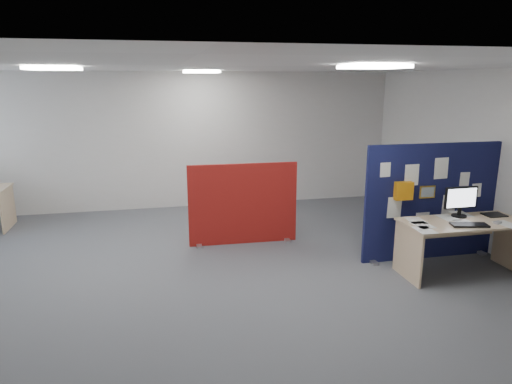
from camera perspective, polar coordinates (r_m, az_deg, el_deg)
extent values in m
plane|color=#52555A|center=(6.22, -8.57, -10.37)|extent=(9.00, 9.00, 0.00)
cube|color=white|center=(5.68, -9.57, 15.34)|extent=(9.00, 7.00, 0.02)
cube|color=silver|center=(9.25, -10.33, 6.26)|extent=(9.00, 0.02, 2.70)
cube|color=silver|center=(2.49, -4.13, -14.55)|extent=(9.00, 0.02, 2.70)
cube|color=silver|center=(7.52, 27.70, 3.19)|extent=(0.02, 7.00, 2.70)
cube|color=white|center=(5.20, 14.45, 14.93)|extent=(0.60, 0.60, 0.04)
cube|color=white|center=(6.29, -24.00, 13.94)|extent=(0.60, 0.60, 0.04)
cube|color=white|center=(8.21, -6.86, 14.69)|extent=(0.60, 0.60, 0.04)
cube|color=#100F37|center=(6.97, 21.05, -1.16)|extent=(2.04, 0.06, 1.68)
cube|color=#A5A5AB|center=(6.80, 14.23, -8.30)|extent=(0.08, 0.30, 0.04)
cube|color=#A5A5AB|center=(7.70, 25.99, -6.67)|extent=(0.08, 0.30, 0.04)
cube|color=white|center=(6.44, 15.87, 2.69)|extent=(0.15, 0.01, 0.20)
cube|color=white|center=(6.66, 18.89, 2.02)|extent=(0.21, 0.01, 0.30)
cube|color=white|center=(6.88, 22.15, 2.76)|extent=(0.21, 0.01, 0.30)
cube|color=white|center=(7.14, 24.63, 1.47)|extent=(0.15, 0.01, 0.20)
cube|color=white|center=(6.65, 16.92, -1.88)|extent=(0.21, 0.01, 0.30)
cube|color=white|center=(7.10, 22.96, -1.51)|extent=(0.21, 0.01, 0.30)
cube|color=white|center=(7.31, 25.85, 0.20)|extent=(0.15, 0.01, 0.20)
cube|color=white|center=(6.94, 20.04, -3.60)|extent=(0.21, 0.01, 0.30)
cube|color=gold|center=(6.85, 20.62, 0.00)|extent=(0.24, 0.01, 0.18)
cube|color=orange|center=(6.60, 17.97, 0.14)|extent=(0.25, 0.10, 0.25)
cube|color=#D9B68B|center=(6.58, 24.55, -3.49)|extent=(1.62, 0.72, 0.03)
cube|color=#D9B68B|center=(6.27, 18.44, -7.27)|extent=(0.03, 0.66, 0.70)
cube|color=#D9B68B|center=(7.17, 29.29, -5.73)|extent=(0.03, 0.66, 0.70)
cube|color=#D9B68B|center=(6.88, 22.80, -4.03)|extent=(1.45, 0.02, 0.30)
cylinder|color=black|center=(6.77, 24.03, -2.74)|extent=(0.20, 0.20, 0.02)
cube|color=black|center=(6.76, 24.08, -2.26)|extent=(0.04, 0.03, 0.10)
cube|color=black|center=(6.71, 24.24, -0.64)|extent=(0.47, 0.04, 0.30)
cube|color=white|center=(6.70, 24.34, -0.68)|extent=(0.43, 0.01, 0.26)
cube|color=black|center=(6.41, 25.13, -3.74)|extent=(0.48, 0.28, 0.02)
cube|color=#A5A5AB|center=(6.66, 27.96, -3.39)|extent=(0.11, 0.09, 0.03)
cube|color=black|center=(7.05, 27.63, -2.54)|extent=(0.28, 0.22, 0.01)
cube|color=maroon|center=(7.14, -1.62, -1.52)|extent=(1.71, 0.09, 1.29)
cube|color=#A5A5AB|center=(7.24, -7.13, -6.57)|extent=(0.08, 0.30, 0.04)
cube|color=#A5A5AB|center=(7.49, 3.77, -5.81)|extent=(0.08, 0.30, 0.04)
cube|color=#D9B68B|center=(9.05, -28.61, -1.85)|extent=(0.03, 0.73, 0.70)
cube|color=black|center=(7.77, 0.72, -4.91)|extent=(0.27, 0.10, 0.04)
cube|color=black|center=(7.95, -0.26, -4.48)|extent=(0.18, 0.25, 0.04)
cube|color=black|center=(7.89, -1.86, -4.63)|extent=(0.21, 0.23, 0.04)
cube|color=black|center=(7.67, -1.94, -5.18)|extent=(0.26, 0.15, 0.04)
cube|color=black|center=(7.60, -0.31, -5.36)|extent=(0.07, 0.27, 0.04)
cylinder|color=#A5A5AB|center=(7.72, -0.73, -3.59)|extent=(0.05, 0.05, 0.37)
cube|color=black|center=(7.66, -0.74, -2.13)|extent=(0.49, 0.49, 0.06)
cube|color=black|center=(7.58, 0.73, -0.07)|extent=(0.13, 0.37, 0.44)
cube|color=black|center=(7.55, 1.01, 0.91)|extent=(0.13, 0.34, 0.27)
cube|color=white|center=(6.21, 20.12, -3.91)|extent=(0.22, 0.31, 0.00)
cube|color=white|center=(6.38, 19.38, -3.38)|extent=(0.24, 0.32, 0.00)
cube|color=white|center=(6.70, 28.89, -3.54)|extent=(0.25, 0.33, 0.00)
cube|color=white|center=(6.02, 20.32, -4.48)|extent=(0.23, 0.31, 0.00)
cube|color=white|center=(6.91, 24.24, -2.52)|extent=(0.22, 0.31, 0.00)
cube|color=white|center=(6.66, 22.88, -2.96)|extent=(0.22, 0.31, 0.00)
cube|color=white|center=(6.51, 24.76, -3.54)|extent=(0.21, 0.30, 0.00)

